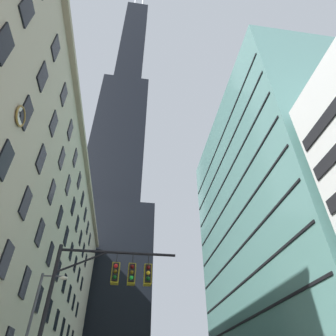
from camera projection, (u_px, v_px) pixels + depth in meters
The scene contains 4 objects.
dark_skyscraper at pixel (115, 174), 99.75m from camera, with size 26.29×26.29×206.39m.
glass_office_midrise at pixel (279, 220), 42.11m from camera, with size 14.59×34.73×42.74m.
traffic_signal_mast at pixel (107, 287), 14.26m from camera, with size 6.26×0.63×7.46m.
street_lamppost at pixel (33, 326), 17.95m from camera, with size 1.83×0.32×7.81m.
Camera 1 is at (-3.15, -11.47, 1.50)m, focal length 30.78 mm.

